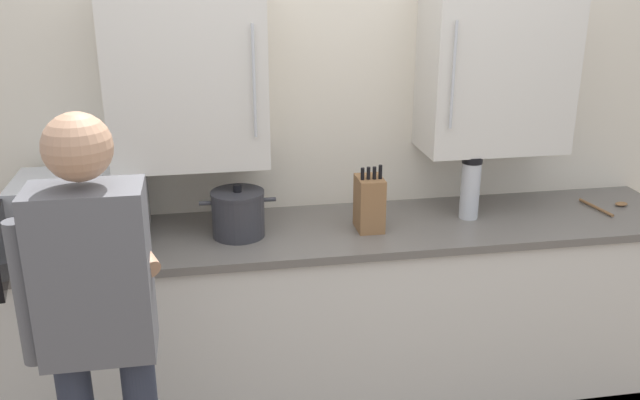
# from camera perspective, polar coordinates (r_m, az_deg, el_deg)

# --- Properties ---
(back_wall_tiled) EXTENTS (3.68, 0.44, 2.53)m
(back_wall_tiled) POSITION_cam_1_polar(r_m,az_deg,el_deg) (3.18, 1.60, 6.79)
(back_wall_tiled) COLOR beige
(back_wall_tiled) RESTS_ON ground_plane
(counter_unit) EXTENTS (3.04, 0.61, 0.92)m
(counter_unit) POSITION_cam_1_polar(r_m,az_deg,el_deg) (3.24, 2.51, -9.82)
(counter_unit) COLOR beige
(counter_unit) RESTS_ON ground_plane
(microwave_oven) EXTENTS (0.53, 0.74, 0.27)m
(microwave_oven) POSITION_cam_1_polar(r_m,az_deg,el_deg) (3.00, -19.67, -0.86)
(microwave_oven) COLOR #B7BABF
(microwave_oven) RESTS_ON counter_unit
(thermos_flask) EXTENTS (0.09, 0.09, 0.29)m
(thermos_flask) POSITION_cam_1_polar(r_m,az_deg,el_deg) (3.15, 12.34, 1.05)
(thermos_flask) COLOR #B7BABF
(thermos_flask) RESTS_ON counter_unit
(knife_block) EXTENTS (0.11, 0.15, 0.30)m
(knife_block) POSITION_cam_1_polar(r_m,az_deg,el_deg) (2.97, 4.11, -0.25)
(knife_block) COLOR brown
(knife_block) RESTS_ON counter_unit
(wooden_spoon) EXTENTS (0.20, 0.23, 0.02)m
(wooden_spoon) POSITION_cam_1_polar(r_m,az_deg,el_deg) (3.53, 22.80, -0.43)
(wooden_spoon) COLOR brown
(wooden_spoon) RESTS_ON counter_unit
(stock_pot) EXTENTS (0.32, 0.23, 0.23)m
(stock_pot) POSITION_cam_1_polar(r_m,az_deg,el_deg) (2.92, -6.79, -1.12)
(stock_pot) COLOR #2D2D33
(stock_pot) RESTS_ON counter_unit
(person_figure) EXTENTS (0.44, 0.61, 1.64)m
(person_figure) POSITION_cam_1_polar(r_m,az_deg,el_deg) (2.27, -17.95, -9.40)
(person_figure) COLOR #282D3D
(person_figure) RESTS_ON ground_plane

